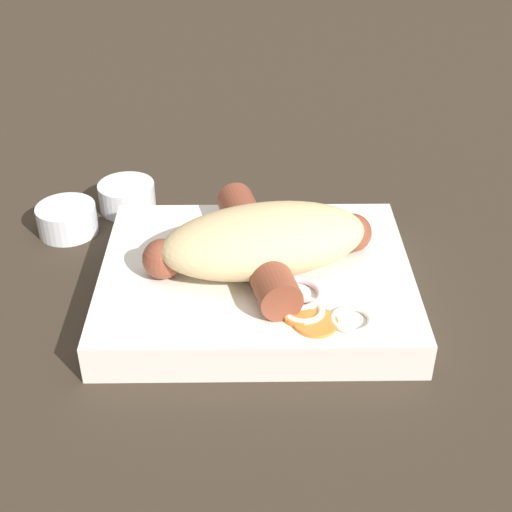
# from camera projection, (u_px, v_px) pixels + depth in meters

# --- Properties ---
(ground_plane) EXTENTS (3.00, 3.00, 0.00)m
(ground_plane) POSITION_uv_depth(u_px,v_px,m) (256.00, 297.00, 0.59)
(ground_plane) COLOR #33281E
(food_tray) EXTENTS (0.25, 0.20, 0.03)m
(food_tray) POSITION_uv_depth(u_px,v_px,m) (256.00, 282.00, 0.58)
(food_tray) COLOR silver
(food_tray) RESTS_ON ground_plane
(bread_roll) EXTENTS (0.18, 0.12, 0.05)m
(bread_roll) POSITION_uv_depth(u_px,v_px,m) (264.00, 238.00, 0.56)
(bread_roll) COLOR #DBBC84
(bread_roll) RESTS_ON food_tray
(sausage) EXTENTS (0.18, 0.16, 0.03)m
(sausage) POSITION_uv_depth(u_px,v_px,m) (260.00, 246.00, 0.56)
(sausage) COLOR brown
(sausage) RESTS_ON food_tray
(pickled_veggies) EXTENTS (0.08, 0.08, 0.01)m
(pickled_veggies) POSITION_uv_depth(u_px,v_px,m) (307.00, 306.00, 0.52)
(pickled_veggies) COLOR orange
(pickled_veggies) RESTS_ON food_tray
(condiment_cup_near) EXTENTS (0.05, 0.05, 0.03)m
(condiment_cup_near) POSITION_uv_depth(u_px,v_px,m) (127.00, 198.00, 0.70)
(condiment_cup_near) COLOR silver
(condiment_cup_near) RESTS_ON ground_plane
(condiment_cup_far) EXTENTS (0.05, 0.05, 0.03)m
(condiment_cup_far) POSITION_uv_depth(u_px,v_px,m) (67.00, 221.00, 0.66)
(condiment_cup_far) COLOR silver
(condiment_cup_far) RESTS_ON ground_plane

